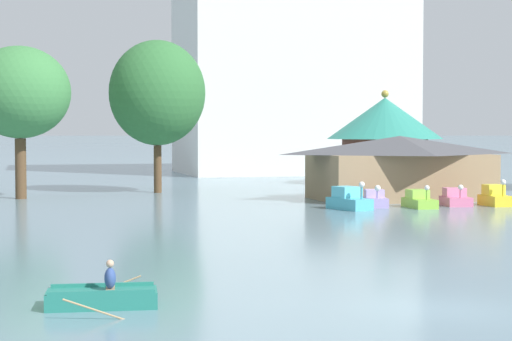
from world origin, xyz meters
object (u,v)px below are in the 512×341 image
Objects in this scene: boathouse at (400,166)px; shoreline_tree_tall_left at (20,93)px; pedal_boat_lime at (419,200)px; pedal_boat_yellow at (495,197)px; rowboat_with_rower at (102,297)px; pedal_boat_lavender at (375,200)px; pedal_boat_cyan at (349,200)px; pedal_boat_pink at (456,198)px; background_building_block at (291,60)px; shoreline_tree_mid at (157,93)px; green_roof_pavilion at (385,134)px.

shoreline_tree_tall_left reaches higher than boathouse.
pedal_boat_yellow is (5.46, 0.00, 0.10)m from pedal_boat_lime.
rowboat_with_rower is at bearing -45.61° from pedal_boat_yellow.
pedal_boat_cyan is at bearing -47.60° from pedal_boat_lavender.
pedal_boat_pink is at bearing 77.55° from pedal_boat_cyan.
background_building_block is (28.28, 73.67, 13.11)m from rowboat_with_rower.
boathouse reaches higher than pedal_boat_cyan.
shoreline_tree_tall_left reaches higher than pedal_boat_lavender.
pedal_boat_lavender reaches higher than pedal_boat_pink.
background_building_block is at bearing 148.74° from pedal_boat_cyan.
shoreline_tree_mid reaches higher than pedal_boat_lavender.
pedal_boat_lavender is at bearing -128.12° from boathouse.
pedal_boat_lavender is at bearing -98.28° from pedal_boat_yellow.
background_building_block is (20.25, 29.47, 5.45)m from shoreline_tree_mid.
background_building_block reaches higher than pedal_boat_lime.
background_building_block is (4.36, 40.59, 11.00)m from boathouse.
green_roof_pavilion is (30.05, 50.04, 4.34)m from rowboat_with_rower.
shoreline_tree_mid is 0.45× the size of background_building_block.
boathouse is at bearing 117.29° from pedal_boat_cyan.
pedal_boat_yellow is (2.49, -0.74, 0.09)m from pedal_boat_pink.
shoreline_tree_tall_left is (-22.27, 12.67, 7.22)m from pedal_boat_lavender.
pedal_boat_lime reaches higher than pedal_boat_pink.
background_building_block is (10.81, 47.19, 12.81)m from pedal_boat_cyan.
pedal_boat_pink is at bearing 106.47° from pedal_boat_lime.
background_building_block reaches higher than shoreline_tree_tall_left.
background_building_block is at bearing 94.27° from green_roof_pavilion.
green_roof_pavilion reaches higher than pedal_boat_lime.
pedal_boat_yellow is at bearing 92.56° from pedal_boat_lime.
shoreline_tree_tall_left is 45.61m from background_building_block.
pedal_boat_cyan reaches higher than pedal_boat_pink.
green_roof_pavilion is 0.40× the size of background_building_block.
pedal_boat_yellow is at bearing -129.81° from rowboat_with_rower.
pedal_boat_lime is at bearing -103.71° from boathouse.
boathouse reaches higher than pedal_boat_lime.
shoreline_tree_mid is (-14.30, 17.64, 7.48)m from pedal_boat_lime.
pedal_boat_cyan is at bearing -35.07° from shoreline_tree_tall_left.
pedal_boat_yellow reaches higher than pedal_boat_pink.
pedal_boat_yellow is (10.32, 0.07, -0.02)m from pedal_boat_cyan.
rowboat_with_rower is 1.41× the size of pedal_boat_pink.
pedal_boat_lime is 0.11× the size of background_building_block.
pedal_boat_lavender is 0.24× the size of shoreline_tree_tall_left.
pedal_boat_yellow is 0.19× the size of shoreline_tree_mid.
green_roof_pavilion is at bearing 16.35° from shoreline_tree_tall_left.
boathouse is at bearing -157.14° from pedal_boat_pink.
boathouse is 20.17m from shoreline_tree_mid.
boathouse is at bearing -148.63° from pedal_boat_yellow.
boathouse is 0.49× the size of background_building_block.
shoreline_tree_tall_left is at bearing -107.16° from pedal_boat_lavender.
boathouse reaches higher than rowboat_with_rower.
pedal_boat_pink is 0.21× the size of shoreline_tree_mid.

